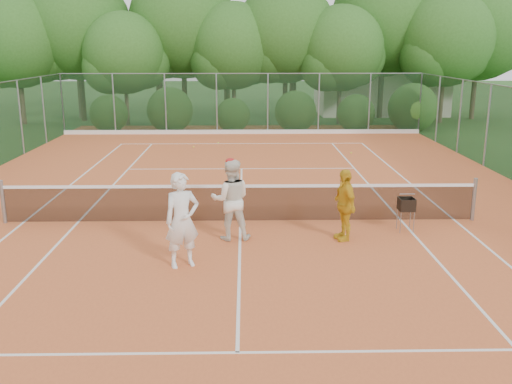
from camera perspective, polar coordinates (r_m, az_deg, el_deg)
ground at (r=14.52m, az=-1.57°, el=-3.03°), size 120.00×120.00×0.00m
clay_court at (r=14.51m, az=-1.57°, el=-3.00°), size 18.00×36.00×0.02m
club_building at (r=38.98m, az=12.22°, el=9.90°), size 8.00×5.00×3.00m
tennis_net at (r=14.37m, az=-1.58°, el=-1.01°), size 11.97×0.10×1.10m
player_white at (r=11.43m, az=-7.41°, el=-2.82°), size 0.83×0.71×1.93m
player_center_grp at (r=12.97m, az=-2.54°, el=-0.75°), size 0.94×0.75×1.90m
player_yellow at (r=13.11m, az=8.84°, el=-1.27°), size 0.63×1.04×1.65m
ball_hopper at (r=14.07m, az=14.81°, el=-1.26°), size 0.36×0.36×0.82m
stray_ball_a at (r=25.19m, az=-6.27°, el=4.51°), size 0.07×0.07×0.07m
stray_ball_b at (r=26.20m, az=-3.80°, el=4.94°), size 0.07×0.07×0.07m
stray_ball_c at (r=23.96m, az=9.50°, el=3.88°), size 0.07×0.07×0.07m
court_markings at (r=14.51m, az=-1.57°, el=-2.95°), size 11.03×23.83×0.01m
fence_back at (r=28.99m, az=-1.38°, el=8.81°), size 18.07×0.07×3.00m
tropical_treeline at (r=34.10m, az=1.11°, el=15.70°), size 32.10×8.49×15.03m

